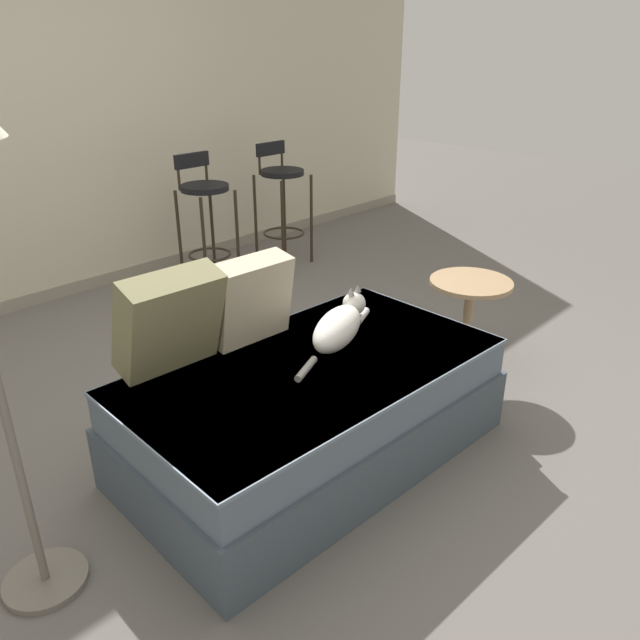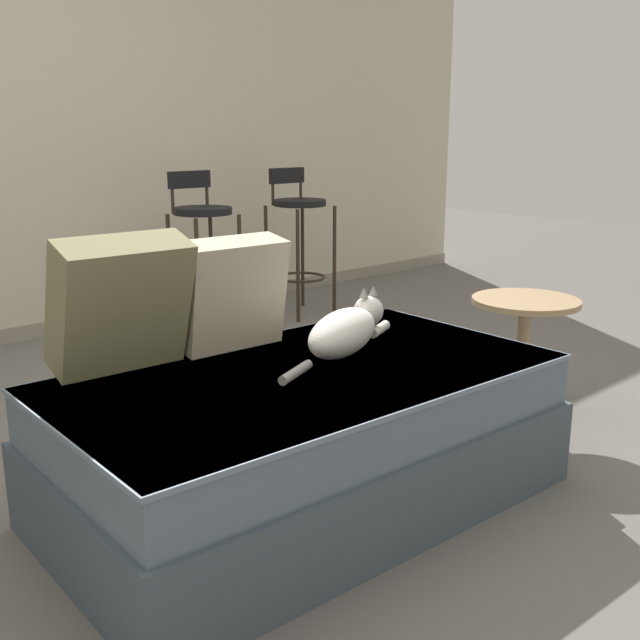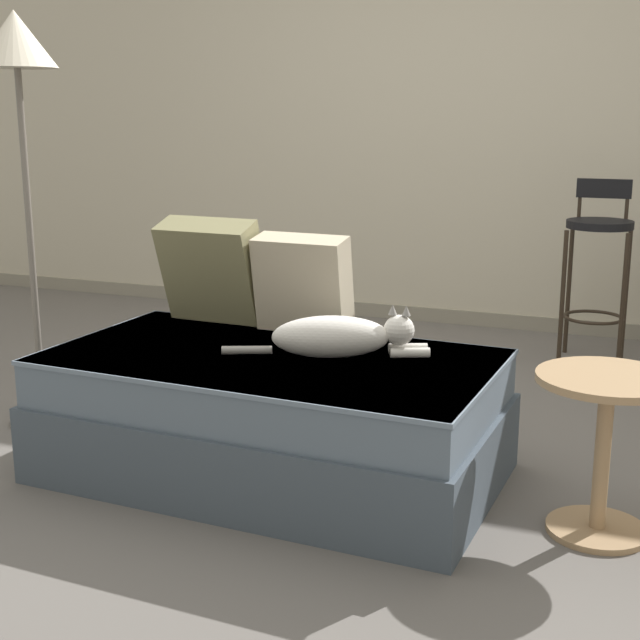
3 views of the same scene
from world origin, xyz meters
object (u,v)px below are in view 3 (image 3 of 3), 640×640
couch (272,414)px  cat (340,336)px  throw_pillow_corner (213,270)px  throw_pillow_middle (303,283)px  side_table (604,431)px  floor_lamp (18,80)px  bar_stool_near_window (598,253)px

couch → cat: 0.39m
throw_pillow_corner → throw_pillow_middle: size_ratio=1.12×
couch → cat: (0.24, 0.06, 0.30)m
side_table → floor_lamp: floor_lamp is taller
throw_pillow_corner → bar_stool_near_window: (1.39, 1.64, -0.09)m
throw_pillow_corner → bar_stool_near_window: size_ratio=0.45×
floor_lamp → side_table: bearing=-5.1°
throw_pillow_middle → side_table: throw_pillow_middle is taller
cat → floor_lamp: bearing=176.4°
cat → floor_lamp: floor_lamp is taller
couch → floor_lamp: floor_lamp is taller
couch → floor_lamp: bearing=172.5°
throw_pillow_corner → floor_lamp: size_ratio=0.26×
couch → side_table: size_ratio=3.18×
throw_pillow_middle → floor_lamp: bearing=-169.7°
bar_stool_near_window → floor_lamp: 2.95m
throw_pillow_middle → cat: 0.41m
couch → throw_pillow_middle: (-0.02, 0.36, 0.42)m
throw_pillow_middle → side_table: bearing=-19.2°
cat → side_table: (0.92, -0.12, -0.19)m
side_table → couch: bearing=177.4°
throw_pillow_corner → bar_stool_near_window: bar_stool_near_window is taller
throw_pillow_corner → cat: (0.67, -0.31, -0.14)m
throw_pillow_middle → cat: size_ratio=0.54×
throw_pillow_corner → throw_pillow_middle: (0.41, -0.02, -0.02)m
throw_pillow_middle → side_table: 1.29m
couch → throw_pillow_middle: bearing=93.9°
throw_pillow_middle → floor_lamp: 1.39m
cat → bar_stool_near_window: (0.73, 1.95, 0.06)m
throw_pillow_corner → throw_pillow_middle: throw_pillow_corner is taller
cat → couch: bearing=-165.0°
couch → floor_lamp: size_ratio=0.98×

